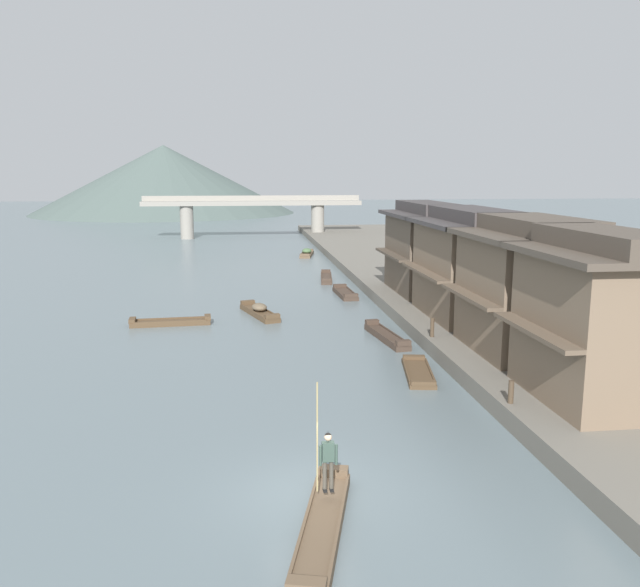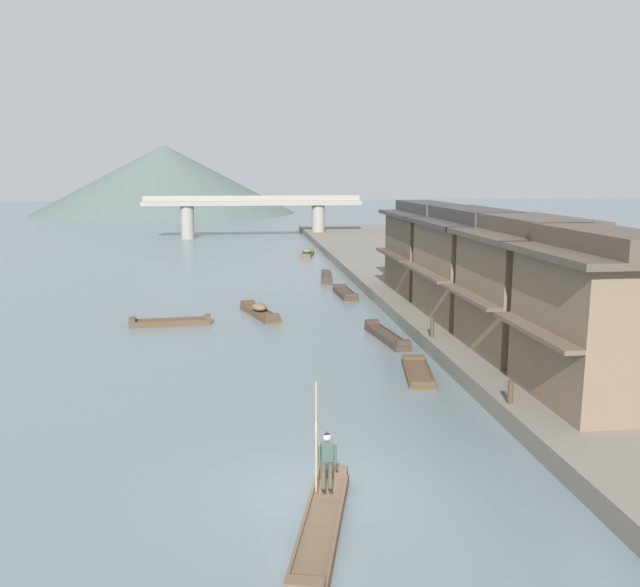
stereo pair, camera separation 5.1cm
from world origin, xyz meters
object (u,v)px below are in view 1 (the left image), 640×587
Objects in this scene: boat_midriver_drifting at (326,278)px; boat_moored_nearest at (345,293)px; boat_moored_third at (307,253)px; boat_moored_far at (171,322)px; boat_moored_second at (259,311)px; house_waterfront_narrow at (426,248)px; boat_upstream_distant at (386,336)px; house_waterfront_tall at (471,264)px; boat_midriver_upstream at (418,372)px; mooring_post_dock_near at (511,392)px; boat_foreground_poled at (322,528)px; house_waterfront_second at (534,286)px; house_waterfront_nearest at (602,318)px; stone_bridge at (253,210)px; mooring_post_dock_mid at (432,327)px; boatman_person at (327,455)px.

boat_moored_nearest is at bearing -86.60° from boat_midriver_drifting.
boat_moored_nearest is 0.92× the size of boat_moored_third.
boat_midriver_drifting reaches higher than boat_moored_far.
house_waterfront_narrow reaches higher than boat_moored_second.
boat_upstream_distant is 0.63× the size of house_waterfront_tall.
boat_moored_third is 42.44m from boat_midriver_upstream.
mooring_post_dock_near reaches higher than boat_midriver_drifting.
boat_foreground_poled is at bearing -139.87° from mooring_post_dock_near.
boat_midriver_upstream is at bearing -171.80° from house_waterfront_second.
boat_upstream_distant reaches higher than boat_moored_nearest.
boat_moored_nearest is 0.67× the size of house_waterfront_nearest.
house_waterfront_second reaches higher than boat_moored_nearest.
boat_midriver_upstream is at bearing -89.21° from boat_moored_third.
boat_upstream_distant is 57.08m from stone_bridge.
boat_foreground_poled is 13.14m from house_waterfront_nearest.
boat_midriver_upstream is at bearing -43.16° from boat_moored_far.
boat_midriver_upstream is (0.18, -19.04, -0.05)m from boat_moored_nearest.
house_waterfront_tall reaches higher than mooring_post_dock_near.
house_waterfront_narrow reaches higher than boat_upstream_distant.
boat_upstream_distant is 8.54m from house_waterfront_second.
boat_upstream_distant is 3.22m from mooring_post_dock_mid.
house_waterfront_tall is 1.03× the size of house_waterfront_narrow.
house_waterfront_nearest is 0.81× the size of house_waterfront_tall.
boat_foreground_poled is 75.23m from stone_bridge.
house_waterfront_nearest reaches higher than boat_moored_nearest.
stone_bridge is at bearing 95.94° from boat_upstream_distant.
boat_foreground_poled is 1.18× the size of boat_moored_third.
boat_moored_second is 12.41m from house_waterfront_narrow.
boat_midriver_drifting is (6.00, 13.16, -0.10)m from boat_moored_second.
house_waterfront_nearest is 6.90× the size of mooring_post_dock_mid.
boat_midriver_upstream is 0.61× the size of house_waterfront_second.
stone_bridge is at bearing 99.03° from house_waterfront_nearest.
boat_moored_far is 18.85m from boat_midriver_drifting.
boat_midriver_upstream is at bearing -89.45° from boat_moored_nearest.
boat_moored_nearest is 25.60m from house_waterfront_nearest.
mooring_post_dock_near is at bearing -73.53° from boat_midriver_upstream.
boat_foreground_poled is 1.29× the size of boat_moored_nearest.
boat_foreground_poled is at bearing -115.40° from mooring_post_dock_mid.
boat_moored_nearest is at bearing 94.39° from mooring_post_dock_near.
boat_midriver_drifting is 6.26× the size of mooring_post_dock_near.
boat_moored_far is 0.60× the size of house_waterfront_narrow.
boatman_person is 0.10× the size of stone_bridge.
mooring_post_dock_near reaches higher than boat_upstream_distant.
boat_midriver_upstream is 0.53× the size of house_waterfront_narrow.
house_waterfront_nearest and house_waterfront_tall have the same top height.
boat_moored_second is 1.05× the size of boat_moored_third.
mooring_post_dock_near is at bearing -85.61° from boat_moored_nearest.
house_waterfront_tall is at bearing -22.58° from boat_moored_second.
mooring_post_dock_near is 0.03× the size of stone_bridge.
house_waterfront_second is (11.39, 13.04, 3.58)m from boat_foreground_poled.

